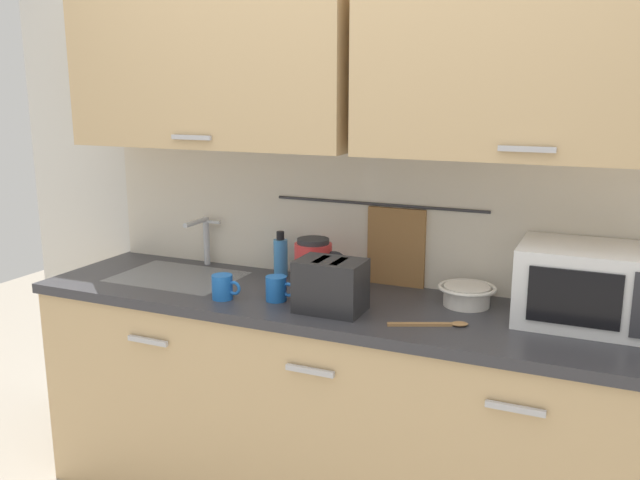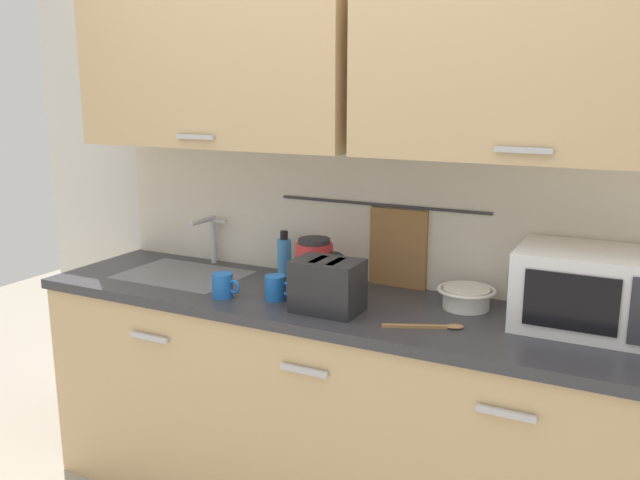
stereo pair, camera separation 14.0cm
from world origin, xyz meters
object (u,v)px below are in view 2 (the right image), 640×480
Objects in this scene: microwave at (589,290)px; toaster at (327,285)px; wooden_spoon at (433,326)px; mixing_bowl at (466,297)px; dish_soap_bottle at (284,256)px; electric_kettle at (315,265)px; mug_by_kettle at (276,288)px; mug_near_sink at (223,285)px.

microwave is 0.89m from toaster.
wooden_spoon is at bearing 0.55° from toaster.
wooden_spoon is (-0.46, -0.23, -0.13)m from microwave.
toaster is (-0.44, -0.26, 0.05)m from mixing_bowl.
dish_soap_bottle is 0.74× the size of wooden_spoon.
electric_kettle reaches higher than mug_by_kettle.
toaster is (-0.85, -0.24, -0.04)m from microwave.
mug_near_sink and mug_by_kettle have the same top height.
wooden_spoon is (0.63, -0.02, -0.04)m from mug_by_kettle.
mug_near_sink is 0.92m from mixing_bowl.
mixing_bowl is at bearing 30.67° from toaster.
wooden_spoon is at bearing -21.11° from electric_kettle.
toaster is at bearing -164.42° from microwave.
mixing_bowl is (0.60, 0.04, -0.06)m from electric_kettle.
electric_kettle is at bearing -178.99° from microwave.
dish_soap_bottle is (-1.23, 0.10, -0.05)m from microwave.
microwave is 1.75× the size of wooden_spoon.
toaster is at bearing -6.88° from mug_by_kettle.
mug_by_kettle is at bearing -169.03° from microwave.
electric_kettle is at bearing 70.47° from mug_by_kettle.
electric_kettle is at bearing 158.89° from wooden_spoon.
mug_by_kettle is (-0.07, -0.19, -0.05)m from electric_kettle.
mug_near_sink is at bearing -174.98° from toaster.
mug_near_sink is (-0.27, -0.26, -0.05)m from electric_kettle.
toaster is at bearing -42.09° from dish_soap_bottle.
microwave reaches higher than toaster.
electric_kettle is 0.89× the size of toaster.
electric_kettle is 0.27m from toaster.
electric_kettle reaches higher than mixing_bowl.
mug_near_sink is 0.56× the size of mixing_bowl.
toaster reaches higher than mixing_bowl.
mug_near_sink is 0.46× the size of wooden_spoon.
mixing_bowl is at bearing 176.85° from microwave.
wooden_spoon is (0.83, 0.04, -0.04)m from mug_near_sink.
mug_near_sink is at bearing -167.86° from microwave.
microwave is at bearing 15.58° from toaster.
microwave is 1.80× the size of toaster.
mixing_bowl is (-0.41, 0.02, -0.09)m from microwave.
mug_by_kettle is 0.63m from wooden_spoon.
mixing_bowl is (0.87, 0.30, -0.00)m from mug_near_sink.
mug_near_sink is (-1.28, -0.28, -0.09)m from microwave.
mug_near_sink reaches higher than mixing_bowl.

